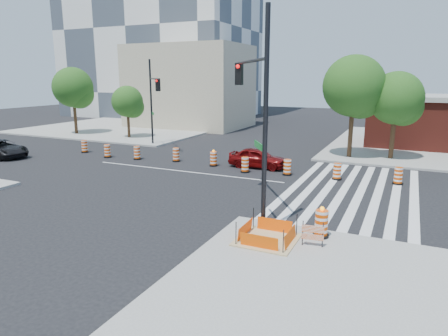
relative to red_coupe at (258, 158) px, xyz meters
The scene contains 25 objects.
ground 5.25m from the red_coupe, 142.45° to the right, with size 120.00×120.00×0.00m, color black.
sidewalk_nw 26.64m from the red_coupe, 146.17° to the left, with size 22.00×22.00×0.15m, color gray.
crosswalk_east 7.56m from the red_coupe, 24.92° to the right, with size 6.75×13.50×0.01m.
lane_centerline 5.25m from the red_coupe, 142.45° to the right, with size 14.00×0.12×0.01m, color silver.
excavation_pit 13.12m from the red_coupe, 68.17° to the right, with size 2.20×2.20×0.90m.
beige_midrise 25.16m from the red_coupe, 130.58° to the left, with size 14.00×10.00×10.00m, color tan.
red_coupe is the anchor object (origin of this frame).
dark_suv 20.27m from the red_coupe, 165.68° to the right, with size 2.24×4.86×1.35m, color black.
signal_pole_se 11.10m from the red_coupe, 70.86° to the right, with size 3.77×5.57×8.70m.
signal_pole_nw 12.41m from the red_coupe, 161.72° to the left, with size 3.96×4.36×7.61m.
pit_drum 12.83m from the red_coupe, 58.72° to the right, with size 0.63×0.63×1.23m.
barricade 13.66m from the red_coupe, 61.33° to the right, with size 0.80×0.16×0.95m.
tree_north_a 25.05m from the red_coupe, 163.61° to the left, with size 4.26×4.26×7.23m.
tree_north_b 18.34m from the red_coupe, 156.87° to the left, with size 3.17×3.15×5.36m.
tree_north_c 9.34m from the red_coupe, 48.59° to the left, with size 4.62×4.62×7.85m.
tree_north_d 11.41m from the red_coupe, 39.14° to the left, with size 3.92×3.91×6.64m.
median_drum_0 15.19m from the red_coupe, behind, with size 0.60×0.60×1.02m.
median_drum_1 12.10m from the red_coupe, behind, with size 0.60×0.60×1.02m.
median_drum_2 9.49m from the red_coupe, behind, with size 0.60×0.60×1.02m.
median_drum_3 6.31m from the red_coupe, behind, with size 0.60×0.60×1.02m.
median_drum_4 3.16m from the red_coupe, 164.53° to the right, with size 0.60×0.60×1.18m.
median_drum_5 1.72m from the red_coupe, 99.15° to the right, with size 0.60×0.60×1.02m.
median_drum_6 2.78m from the red_coupe, 26.20° to the right, with size 0.60×0.60×1.02m.
median_drum_7 5.71m from the red_coupe, 10.75° to the right, with size 0.60×0.60×1.02m.
median_drum_8 9.10m from the red_coupe, ahead, with size 0.60×0.60×1.02m.
Camera 1 is at (13.51, -22.55, 6.23)m, focal length 32.00 mm.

